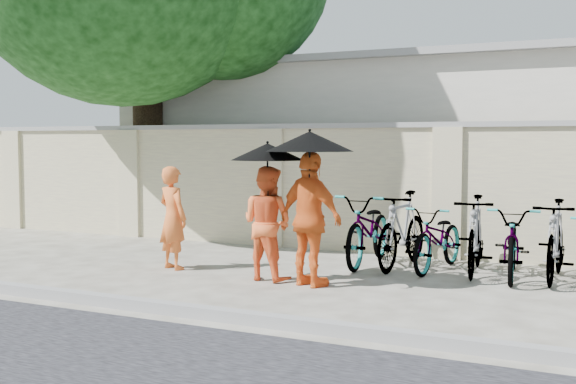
% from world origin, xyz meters
% --- Properties ---
extents(ground, '(80.00, 80.00, 0.00)m').
position_xyz_m(ground, '(0.00, 0.00, 0.00)').
color(ground, '#ACA89B').
extents(kerb, '(40.00, 0.16, 0.12)m').
position_xyz_m(kerb, '(0.00, -1.70, 0.06)').
color(kerb, gray).
rests_on(kerb, ground).
extents(compound_wall, '(20.00, 0.30, 2.00)m').
position_xyz_m(compound_wall, '(1.00, 3.20, 1.00)').
color(compound_wall, beige).
rests_on(compound_wall, ground).
extents(building_behind, '(14.00, 6.00, 3.20)m').
position_xyz_m(building_behind, '(2.00, 7.00, 1.60)').
color(building_behind, beige).
rests_on(building_behind, ground).
extents(monk_left, '(0.61, 0.50, 1.44)m').
position_xyz_m(monk_left, '(-1.24, 0.52, 0.72)').
color(monk_left, orange).
rests_on(monk_left, ground).
extents(monk_center, '(0.80, 0.67, 1.47)m').
position_xyz_m(monk_center, '(0.32, 0.40, 0.74)').
color(monk_center, orange).
rests_on(monk_center, ground).
extents(parasol_center, '(0.94, 0.94, 0.93)m').
position_xyz_m(parasol_center, '(0.37, 0.32, 1.65)').
color(parasol_center, black).
rests_on(parasol_center, ground).
extents(monk_right, '(1.06, 0.72, 1.67)m').
position_xyz_m(monk_right, '(1.00, 0.26, 0.83)').
color(monk_right, orange).
rests_on(monk_right, ground).
extents(parasol_right, '(1.07, 1.07, 0.96)m').
position_xyz_m(parasol_right, '(1.02, 0.18, 1.78)').
color(parasol_right, black).
rests_on(parasol_right, ground).
extents(bike_0, '(0.82, 2.02, 1.04)m').
position_xyz_m(bike_0, '(1.12, 2.05, 0.52)').
color(bike_0, '#A1A0A6').
rests_on(bike_0, ground).
extents(bike_1, '(0.60, 1.83, 1.09)m').
position_xyz_m(bike_1, '(1.63, 1.99, 0.54)').
color(bike_1, '#A1A0A6').
rests_on(bike_1, ground).
extents(bike_2, '(0.76, 1.77, 0.90)m').
position_xyz_m(bike_2, '(2.14, 2.03, 0.45)').
color(bike_2, '#A1A0A6').
rests_on(bike_2, ground).
extents(bike_3, '(0.71, 1.81, 1.06)m').
position_xyz_m(bike_3, '(2.65, 1.97, 0.53)').
color(bike_3, '#A1A0A6').
rests_on(bike_3, ground).
extents(bike_4, '(0.87, 1.89, 0.95)m').
position_xyz_m(bike_4, '(3.16, 1.90, 0.48)').
color(bike_4, '#A1A0A6').
rests_on(bike_4, ground).
extents(bike_5, '(0.50, 1.74, 1.04)m').
position_xyz_m(bike_5, '(3.67, 1.94, 0.52)').
color(bike_5, '#A1A0A6').
rests_on(bike_5, ground).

